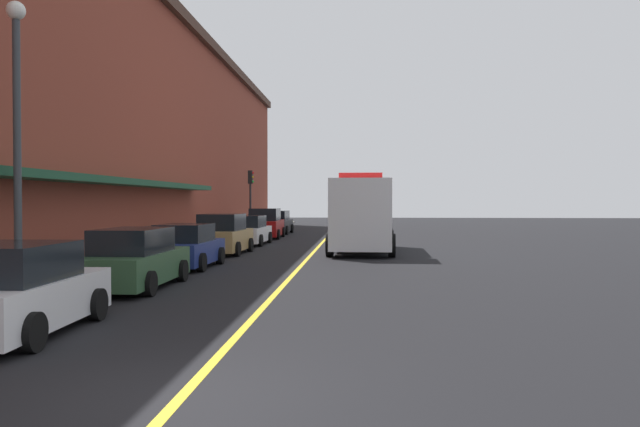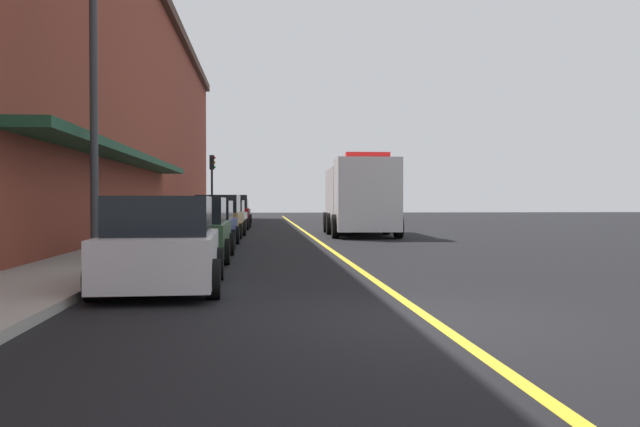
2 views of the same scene
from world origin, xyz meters
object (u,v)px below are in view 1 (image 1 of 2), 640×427
(parking_meter_3, at_px, (173,234))
(street_lamp_left, at_px, (17,115))
(parked_car_4, at_px, (248,231))
(parked_car_5, at_px, (265,224))
(parked_car_6, at_px, (276,223))
(box_truck, at_px, (362,216))
(parking_meter_0, at_px, (249,220))
(parked_car_1, at_px, (135,260))
(parked_car_2, at_px, (186,247))
(parking_meter_1, at_px, (119,243))
(parking_meter_2, at_px, (148,238))
(parked_car_3, at_px, (223,235))
(parked_car_0, at_px, (15,292))
(traffic_light_near, at_px, (251,190))

(parking_meter_3, xyz_separation_m, street_lamp_left, (-0.60, -10.15, 3.34))
(parked_car_4, xyz_separation_m, parked_car_5, (0.05, 5.95, 0.13))
(parked_car_6, xyz_separation_m, parking_meter_3, (-1.38, -20.29, 0.27))
(box_truck, bearing_deg, parked_car_5, -147.43)
(parked_car_5, relative_size, parking_meter_0, 3.54)
(parked_car_1, xyz_separation_m, parked_car_4, (-0.00, 16.78, -0.02))
(parked_car_2, height_order, parked_car_6, parked_car_6)
(parked_car_6, height_order, box_truck, box_truck)
(parking_meter_1, height_order, parking_meter_2, same)
(parked_car_3, height_order, parking_meter_3, parked_car_3)
(parked_car_6, bearing_deg, parked_car_0, -178.33)
(traffic_light_near, bearing_deg, parking_meter_0, -108.53)
(parked_car_5, bearing_deg, parked_car_0, 178.94)
(parked_car_3, bearing_deg, parked_car_1, -177.66)
(parked_car_6, bearing_deg, parking_meter_3, 177.70)
(parked_car_0, bearing_deg, box_truck, -20.73)
(parked_car_4, distance_m, street_lamp_left, 19.46)
(parking_meter_3, bearing_deg, parked_car_1, -79.89)
(parking_meter_0, distance_m, street_lamp_left, 27.44)
(parked_car_2, height_order, street_lamp_left, street_lamp_left)
(parked_car_5, xyz_separation_m, traffic_light_near, (-1.40, 2.46, 2.27))
(parked_car_1, relative_size, parked_car_3, 1.10)
(parking_meter_1, bearing_deg, parking_meter_2, 90.00)
(parked_car_3, xyz_separation_m, street_lamp_left, (-1.97, -13.14, 3.56))
(box_truck, bearing_deg, parked_car_1, -24.79)
(parked_car_5, relative_size, parked_car_6, 1.05)
(parked_car_3, bearing_deg, street_lamp_left, 173.59)
(parked_car_0, height_order, street_lamp_left, street_lamp_left)
(parked_car_2, relative_size, parked_car_5, 0.88)
(parked_car_6, xyz_separation_m, traffic_light_near, (-1.32, -3.03, 2.37))
(parked_car_2, height_order, parking_meter_0, parked_car_2)
(parked_car_4, height_order, parking_meter_1, parked_car_4)
(parked_car_3, bearing_deg, parking_meter_0, 7.63)
(parked_car_5, xyz_separation_m, parking_meter_0, (-1.46, 2.28, 0.18))
(parked_car_3, relative_size, parked_car_6, 0.94)
(parked_car_4, bearing_deg, parked_car_2, -178.68)
(parking_meter_0, bearing_deg, traffic_light_near, 71.47)
(parked_car_6, height_order, parking_meter_0, parked_car_6)
(traffic_light_near, bearing_deg, street_lamp_left, -91.38)
(parked_car_2, relative_size, parking_meter_1, 3.12)
(parked_car_1, distance_m, box_truck, 13.95)
(box_truck, bearing_deg, parked_car_0, -17.01)
(parking_meter_0, xyz_separation_m, parking_meter_1, (0.00, -22.57, 0.00))
(parked_car_0, distance_m, parking_meter_2, 10.96)
(parking_meter_2, distance_m, traffic_light_near, 20.28)
(parked_car_3, bearing_deg, parking_meter_2, 169.07)
(parked_car_1, bearing_deg, box_truck, -26.72)
(parked_car_0, height_order, parking_meter_0, parked_car_0)
(parked_car_4, xyz_separation_m, street_lamp_left, (-2.01, -19.00, 3.65))
(parking_meter_3, bearing_deg, parking_meter_1, -90.00)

